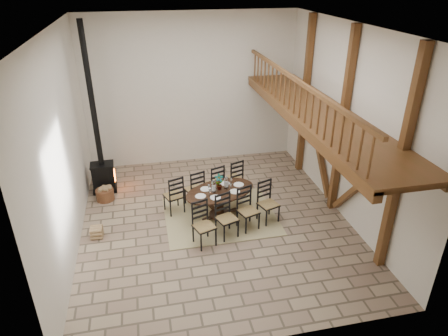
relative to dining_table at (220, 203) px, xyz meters
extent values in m
plane|color=gray|center=(-0.18, -0.21, -0.40)|extent=(8.00, 8.00, 0.00)
cube|color=beige|center=(-0.18, 3.79, 2.10)|extent=(7.00, 0.02, 5.00)
cube|color=beige|center=(-0.18, -4.21, 2.10)|extent=(7.00, 0.02, 5.00)
cube|color=beige|center=(-3.68, -0.21, 2.10)|extent=(0.02, 8.00, 5.00)
cube|color=beige|center=(3.32, -0.21, 2.10)|extent=(0.02, 8.00, 5.00)
cube|color=white|center=(-0.18, -0.21, 4.60)|extent=(7.00, 8.00, 0.02)
cube|color=brown|center=(3.20, -2.71, 2.10)|extent=(0.18, 0.18, 5.00)
cube|color=brown|center=(3.20, -0.21, 2.10)|extent=(0.18, 0.18, 5.00)
cube|color=brown|center=(3.20, 2.29, 2.10)|extent=(0.18, 0.18, 5.00)
cube|color=brown|center=(3.20, -1.46, 1.00)|extent=(0.14, 2.16, 2.54)
cube|color=brown|center=(3.20, 1.04, 1.00)|extent=(0.14, 2.16, 2.54)
cube|color=brown|center=(3.20, -0.21, 2.40)|extent=(0.20, 7.80, 0.20)
cube|color=brown|center=(2.52, -0.21, 2.45)|extent=(1.60, 7.80, 0.12)
cube|color=brown|center=(1.82, -0.21, 2.35)|extent=(0.18, 7.80, 0.22)
cube|color=brown|center=(1.82, -0.21, 3.35)|extent=(0.09, 7.60, 0.09)
cube|color=brown|center=(1.82, -0.21, 2.93)|extent=(0.06, 7.60, 0.86)
cube|color=tan|center=(0.00, 0.00, -0.39)|extent=(3.00, 2.50, 0.02)
ellipsoid|color=black|center=(0.00, 0.00, 0.39)|extent=(2.26, 1.78, 0.04)
cylinder|color=black|center=(0.00, 0.00, -0.02)|extent=(0.20, 0.20, 0.73)
cylinder|color=black|center=(0.00, 0.00, -0.35)|extent=(0.61, 0.61, 0.06)
cube|color=#9C8B48|center=(-0.63, -1.14, 0.12)|extent=(0.60, 0.59, 0.04)
cube|color=black|center=(-0.63, -1.14, -0.15)|extent=(0.58, 0.58, 0.50)
cube|color=black|center=(-0.70, -0.95, 0.42)|extent=(0.40, 0.18, 0.65)
cube|color=#9C8B48|center=(-0.02, -0.93, 0.12)|extent=(0.60, 0.59, 0.04)
cube|color=black|center=(-0.02, -0.93, -0.15)|extent=(0.58, 0.58, 0.50)
cube|color=black|center=(-0.09, -0.73, 0.42)|extent=(0.40, 0.18, 0.65)
cube|color=#9C8B48|center=(0.60, -0.71, 0.12)|extent=(0.60, 0.59, 0.04)
cube|color=black|center=(0.60, -0.71, -0.15)|extent=(0.58, 0.58, 0.50)
cube|color=black|center=(0.53, -0.51, 0.42)|extent=(0.40, 0.18, 0.65)
cube|color=#9C8B48|center=(1.21, -0.49, 0.12)|extent=(0.60, 0.59, 0.04)
cube|color=black|center=(1.21, -0.49, -0.15)|extent=(0.58, 0.58, 0.50)
cube|color=black|center=(1.14, -0.30, 0.42)|extent=(0.40, 0.18, 0.65)
cube|color=#9C8B48|center=(-1.21, 0.49, 0.12)|extent=(0.60, 0.59, 0.04)
cube|color=black|center=(-1.21, 0.49, -0.15)|extent=(0.58, 0.58, 0.50)
cube|color=black|center=(-1.14, 0.30, 0.42)|extent=(0.40, 0.18, 0.65)
cube|color=#9C8B48|center=(-0.60, 0.71, 0.12)|extent=(0.60, 0.59, 0.04)
cube|color=black|center=(-0.60, 0.71, -0.15)|extent=(0.58, 0.58, 0.50)
cube|color=black|center=(-0.53, 0.51, 0.42)|extent=(0.40, 0.18, 0.65)
cube|color=#9C8B48|center=(0.02, 0.92, 0.12)|extent=(0.60, 0.59, 0.04)
cube|color=black|center=(0.02, 0.92, -0.15)|extent=(0.58, 0.58, 0.50)
cube|color=black|center=(0.09, 0.73, 0.42)|extent=(0.40, 0.18, 0.65)
cube|color=#9C8B48|center=(0.63, 1.14, 0.12)|extent=(0.60, 0.59, 0.04)
cube|color=black|center=(0.63, 1.14, -0.15)|extent=(0.58, 0.58, 0.50)
cube|color=black|center=(0.70, 0.95, 0.42)|extent=(0.40, 0.18, 0.65)
cube|color=white|center=(0.00, 0.00, 0.42)|extent=(1.68, 1.22, 0.01)
cube|color=white|center=(0.00, 0.00, 0.50)|extent=(1.03, 0.63, 0.18)
cylinder|color=white|center=(-0.18, -0.07, 0.58)|extent=(0.12, 0.12, 0.34)
cylinder|color=white|center=(0.18, 0.06, 0.58)|extent=(0.12, 0.12, 0.34)
cylinder|color=white|center=(-0.18, -0.07, 0.49)|extent=(0.06, 0.06, 0.16)
cylinder|color=white|center=(0.18, 0.06, 0.49)|extent=(0.06, 0.06, 0.16)
imported|color=#4C723F|center=(-0.02, 0.05, 0.64)|extent=(0.28, 0.23, 0.46)
cube|color=black|center=(-3.18, 2.14, -0.35)|extent=(0.72, 0.57, 0.11)
cube|color=black|center=(-3.18, 2.14, 0.08)|extent=(0.66, 0.51, 0.75)
cube|color=#FF590C|center=(-2.85, 2.16, 0.08)|extent=(0.03, 0.30, 0.30)
cube|color=black|center=(-3.18, 2.14, 0.47)|extent=(0.71, 0.55, 0.04)
cylinder|color=black|center=(-3.18, 2.14, 2.55)|extent=(0.16, 0.16, 4.10)
cylinder|color=brown|center=(-3.14, 1.56, -0.23)|extent=(0.52, 0.52, 0.34)
cube|color=tan|center=(-3.14, 1.56, -0.03)|extent=(0.28, 0.28, 0.10)
cube|color=tan|center=(-3.25, -0.30, -0.25)|extent=(0.31, 0.32, 0.31)
camera|label=1|loc=(-1.83, -9.08, 5.73)|focal=32.00mm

